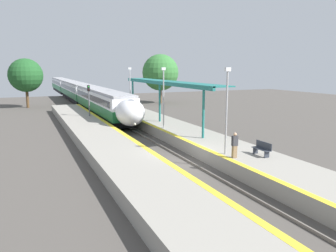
# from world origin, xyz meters

# --- Properties ---
(ground_plane) EXTENTS (120.00, 120.00, 0.00)m
(ground_plane) POSITION_xyz_m (0.00, 0.00, 0.00)
(ground_plane) COLOR #4C4742
(rail_left) EXTENTS (0.08, 90.00, 0.15)m
(rail_left) POSITION_xyz_m (-0.72, 0.00, 0.07)
(rail_left) COLOR slate
(rail_left) RESTS_ON ground_plane
(rail_right) EXTENTS (0.08, 90.00, 0.15)m
(rail_right) POSITION_xyz_m (0.72, 0.00, 0.07)
(rail_right) COLOR slate
(rail_right) RESTS_ON ground_plane
(train) EXTENTS (2.90, 72.93, 3.66)m
(train) POSITION_xyz_m (0.00, 45.70, 2.10)
(train) COLOR black
(train) RESTS_ON ground_plane
(platform_right) EXTENTS (4.07, 64.00, 0.94)m
(platform_right) POSITION_xyz_m (3.69, 0.00, 0.46)
(platform_right) COLOR gray
(platform_right) RESTS_ON ground_plane
(platform_left) EXTENTS (4.00, 64.00, 0.94)m
(platform_left) POSITION_xyz_m (-3.65, 0.00, 0.46)
(platform_left) COLOR gray
(platform_left) RESTS_ON ground_plane
(platform_bench) EXTENTS (0.44, 1.45, 0.89)m
(platform_bench) POSITION_xyz_m (4.24, -3.27, 1.39)
(platform_bench) COLOR #2D333D
(platform_bench) RESTS_ON platform_right
(person_waiting) EXTENTS (0.36, 0.22, 1.60)m
(person_waiting) POSITION_xyz_m (2.31, -3.00, 1.75)
(person_waiting) COLOR #7F6647
(person_waiting) RESTS_ON platform_right
(railway_signal) EXTENTS (0.28, 0.28, 4.48)m
(railway_signal) POSITION_xyz_m (-2.54, 18.55, 2.73)
(railway_signal) COLOR #59595E
(railway_signal) RESTS_ON ground_plane
(lamppost_near) EXTENTS (0.36, 0.20, 5.54)m
(lamppost_near) POSITION_xyz_m (2.30, -2.01, 4.09)
(lamppost_near) COLOR #9E9EA3
(lamppost_near) RESTS_ON platform_right
(lamppost_mid) EXTENTS (0.36, 0.20, 5.54)m
(lamppost_mid) POSITION_xyz_m (2.30, 8.13, 4.09)
(lamppost_mid) COLOR #9E9EA3
(lamppost_mid) RESTS_ON platform_right
(lamppost_far) EXTENTS (0.36, 0.20, 5.54)m
(lamppost_far) POSITION_xyz_m (2.30, 18.28, 4.09)
(lamppost_far) COLOR #9E9EA3
(lamppost_far) RESTS_ON platform_right
(station_canopy) EXTENTS (2.02, 20.95, 4.17)m
(station_canopy) POSITION_xyz_m (4.04, 11.84, 4.85)
(station_canopy) COLOR #1E6B66
(station_canopy) RESTS_ON platform_right
(background_tree_left) EXTENTS (5.36, 5.36, 7.92)m
(background_tree_left) POSITION_xyz_m (-8.80, 38.51, 5.22)
(background_tree_left) COLOR brown
(background_tree_left) RESTS_ON ground_plane
(background_tree_right) EXTENTS (6.57, 6.57, 8.86)m
(background_tree_right) POSITION_xyz_m (13.71, 36.26, 5.57)
(background_tree_right) COLOR brown
(background_tree_right) RESTS_ON ground_plane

